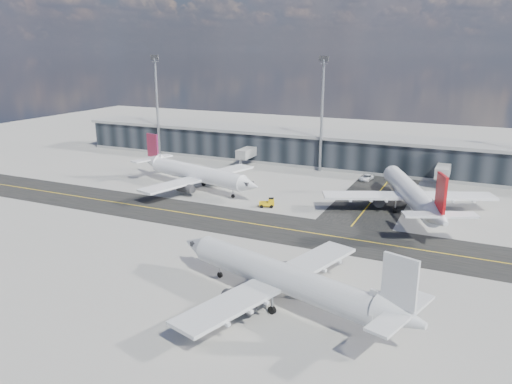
% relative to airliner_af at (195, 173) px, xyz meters
% --- Properties ---
extents(ground, '(300.00, 300.00, 0.00)m').
position_rel_airliner_af_xyz_m(ground, '(20.38, -20.12, -3.60)').
color(ground, gray).
rests_on(ground, ground).
extents(taxiway_lanes, '(180.00, 63.00, 0.03)m').
position_rel_airliner_af_xyz_m(taxiway_lanes, '(24.29, -9.38, -3.59)').
color(taxiway_lanes, black).
rests_on(taxiway_lanes, ground).
extents(terminal_concourse, '(152.00, 19.80, 8.80)m').
position_rel_airliner_af_xyz_m(terminal_concourse, '(20.42, 34.81, 0.50)').
color(terminal_concourse, black).
rests_on(terminal_concourse, ground).
extents(floodlight_masts, '(102.50, 0.70, 28.90)m').
position_rel_airliner_af_xyz_m(floodlight_masts, '(20.38, 27.88, 12.01)').
color(floodlight_masts, gray).
rests_on(floodlight_masts, ground).
extents(airliner_af, '(36.18, 31.16, 10.89)m').
position_rel_airliner_af_xyz_m(airliner_af, '(0.00, 0.00, 0.00)').
color(airliner_af, white).
rests_on(airliner_af, ground).
extents(airliner_redtail, '(32.22, 37.30, 11.55)m').
position_rel_airliner_af_xyz_m(airliner_redtail, '(46.58, 2.48, 0.22)').
color(airliner_redtail, white).
rests_on(airliner_redtail, ground).
extents(airliner_near, '(35.46, 30.57, 10.71)m').
position_rel_airliner_af_xyz_m(airliner_near, '(37.90, -41.36, -0.06)').
color(airliner_near, '#B7BABC').
rests_on(airliner_near, ground).
extents(baggage_tug, '(3.29, 2.38, 1.87)m').
position_rel_airliner_af_xyz_m(baggage_tug, '(20.42, -5.94, -2.66)').
color(baggage_tug, yellow).
rests_on(baggage_tug, ground).
extents(service_van, '(2.94, 5.19, 1.37)m').
position_rel_airliner_af_xyz_m(service_van, '(33.43, 23.56, -2.91)').
color(service_van, white).
rests_on(service_van, ground).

